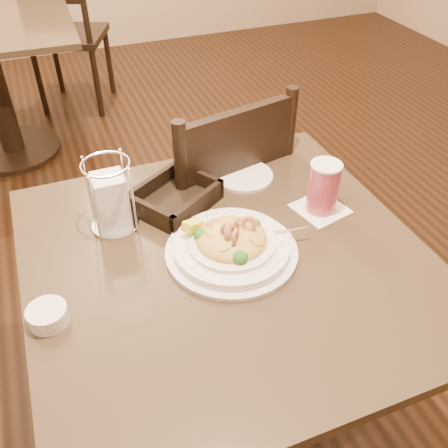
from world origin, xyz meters
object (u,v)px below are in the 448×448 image
object	(u,v)px
bread_basket	(175,198)
butter_ramekin	(48,315)
napkin_caddy	(111,200)
side_plate	(244,176)
main_table	(227,321)
dining_chair_near	(214,210)
dining_chair_far	(65,31)
pasta_bowl	(231,244)
drink_glass	(323,188)

from	to	relation	value
bread_basket	butter_ramekin	distance (m)	0.45
napkin_caddy	side_plate	distance (m)	0.39
main_table	dining_chair_near	bearing A→B (deg)	73.53
dining_chair_far	pasta_bowl	distance (m)	2.47
butter_ramekin	dining_chair_near	bearing A→B (deg)	42.88
dining_chair_far	drink_glass	world-z (taller)	dining_chair_far
dining_chair_far	napkin_caddy	distance (m)	2.28
bread_basket	napkin_caddy	distance (m)	0.17
dining_chair_near	napkin_caddy	distance (m)	0.52
main_table	side_plate	world-z (taller)	side_plate
dining_chair_far	pasta_bowl	size ratio (longest dim) A/B	2.76
napkin_caddy	butter_ramekin	world-z (taller)	napkin_caddy
dining_chair_near	pasta_bowl	distance (m)	0.52
drink_glass	napkin_caddy	distance (m)	0.52
bread_basket	butter_ramekin	world-z (taller)	bread_basket
dining_chair_near	dining_chair_far	xyz separation A→B (m)	(-0.21, 2.01, 0.00)
dining_chair_near	dining_chair_far	world-z (taller)	same
dining_chair_far	napkin_caddy	bearing A→B (deg)	109.81
dining_chair_far	pasta_bowl	bearing A→B (deg)	115.37
dining_chair_near	bread_basket	size ratio (longest dim) A/B	3.61
main_table	dining_chair_far	distance (m)	2.46
main_table	bread_basket	size ratio (longest dim) A/B	3.50
dining_chair_far	side_plate	bearing A→B (deg)	119.58
napkin_caddy	side_plate	bearing A→B (deg)	11.95
dining_chair_near	side_plate	size ratio (longest dim) A/B	5.74
dining_chair_near	side_plate	bearing A→B (deg)	88.34
main_table	napkin_caddy	world-z (taller)	napkin_caddy
main_table	side_plate	bearing A→B (deg)	60.04
bread_basket	butter_ramekin	size ratio (longest dim) A/B	3.22
dining_chair_far	bread_basket	distance (m)	2.24
dining_chair_near	napkin_caddy	world-z (taller)	dining_chair_near
dining_chair_far	bread_basket	world-z (taller)	dining_chair_far
dining_chair_far	butter_ramekin	xyz separation A→B (m)	(-0.32, -2.50, 0.24)
pasta_bowl	side_plate	world-z (taller)	pasta_bowl
napkin_caddy	drink_glass	bearing A→B (deg)	-14.12
napkin_caddy	dining_chair_far	bearing A→B (deg)	86.61
drink_glass	napkin_caddy	world-z (taller)	napkin_caddy
main_table	bread_basket	distance (m)	0.34
main_table	bread_basket	xyz separation A→B (m)	(-0.05, 0.23, 0.25)
butter_ramekin	dining_chair_far	bearing A→B (deg)	82.72
bread_basket	dining_chair_near	bearing A→B (deg)	49.57
dining_chair_far	side_plate	distance (m)	2.20
dining_chair_far	drink_glass	size ratio (longest dim) A/B	6.46
main_table	drink_glass	xyz separation A→B (m)	(0.29, 0.08, 0.30)
main_table	dining_chair_far	size ratio (longest dim) A/B	0.97
pasta_bowl	napkin_caddy	distance (m)	0.30
napkin_caddy	side_plate	size ratio (longest dim) A/B	1.12
drink_glass	napkin_caddy	size ratio (longest dim) A/B	0.79
dining_chair_far	pasta_bowl	xyz separation A→B (m)	(0.09, -2.45, 0.25)
main_table	side_plate	size ratio (longest dim) A/B	5.55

